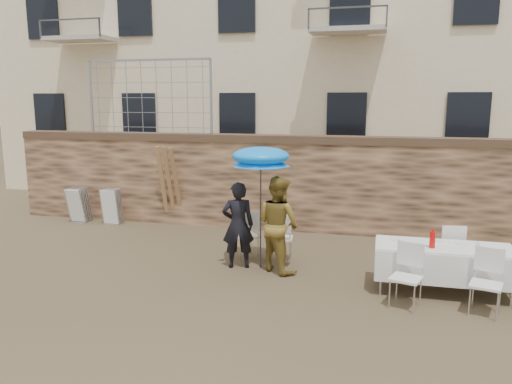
% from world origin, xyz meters
% --- Properties ---
extents(ground, '(80.00, 80.00, 0.00)m').
position_xyz_m(ground, '(0.00, 0.00, 0.00)').
color(ground, brown).
rests_on(ground, ground).
extents(stone_wall, '(13.00, 0.50, 2.20)m').
position_xyz_m(stone_wall, '(0.00, 5.00, 1.10)').
color(stone_wall, brown).
rests_on(stone_wall, ground).
extents(chain_link_fence, '(3.20, 0.06, 1.80)m').
position_xyz_m(chain_link_fence, '(-3.00, 5.00, 3.10)').
color(chain_link_fence, gray).
rests_on(chain_link_fence, stone_wall).
extents(man_suit, '(0.67, 0.55, 1.60)m').
position_xyz_m(man_suit, '(0.10, 2.04, 0.80)').
color(man_suit, black).
rests_on(man_suit, ground).
extents(woman_dress, '(1.07, 1.02, 1.73)m').
position_xyz_m(woman_dress, '(0.85, 2.04, 0.87)').
color(woman_dress, '#B79238').
rests_on(woman_dress, ground).
extents(umbrella, '(1.08, 1.08, 2.12)m').
position_xyz_m(umbrella, '(0.50, 2.14, 2.00)').
color(umbrella, '#3F3F44').
rests_on(umbrella, ground).
extents(couple_chair_left, '(0.67, 0.67, 0.96)m').
position_xyz_m(couple_chair_left, '(0.10, 2.59, 0.48)').
color(couple_chair_left, white).
rests_on(couple_chair_left, ground).
extents(couple_chair_right, '(0.53, 0.53, 0.96)m').
position_xyz_m(couple_chair_right, '(0.80, 2.59, 0.48)').
color(couple_chair_right, white).
rests_on(couple_chair_right, ground).
extents(banquet_table, '(2.10, 0.85, 0.78)m').
position_xyz_m(banquet_table, '(3.61, 1.64, 0.73)').
color(banquet_table, white).
rests_on(banquet_table, ground).
extents(soda_bottle, '(0.09, 0.09, 0.26)m').
position_xyz_m(soda_bottle, '(3.41, 1.49, 0.91)').
color(soda_bottle, red).
rests_on(soda_bottle, banquet_table).
extents(table_chair_front_left, '(0.61, 0.61, 0.96)m').
position_xyz_m(table_chair_front_left, '(3.01, 0.89, 0.48)').
color(table_chair_front_left, white).
rests_on(table_chair_front_left, ground).
extents(table_chair_front_right, '(0.60, 0.60, 0.96)m').
position_xyz_m(table_chair_front_right, '(4.11, 0.89, 0.48)').
color(table_chair_front_right, white).
rests_on(table_chair_front_right, ground).
extents(table_chair_back, '(0.55, 0.55, 0.96)m').
position_xyz_m(table_chair_back, '(3.81, 2.44, 0.48)').
color(table_chair_back, white).
rests_on(table_chair_back, ground).
extents(chair_stack_left, '(0.46, 0.47, 0.92)m').
position_xyz_m(chair_stack_left, '(-4.73, 4.52, 0.46)').
color(chair_stack_left, white).
rests_on(chair_stack_left, ground).
extents(chair_stack_right, '(0.46, 0.40, 0.92)m').
position_xyz_m(chair_stack_right, '(-3.83, 4.52, 0.46)').
color(chair_stack_right, white).
rests_on(chair_stack_right, ground).
extents(wood_planks, '(0.70, 0.20, 2.00)m').
position_xyz_m(wood_planks, '(-2.23, 4.59, 1.00)').
color(wood_planks, '#A37749').
rests_on(wood_planks, ground).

